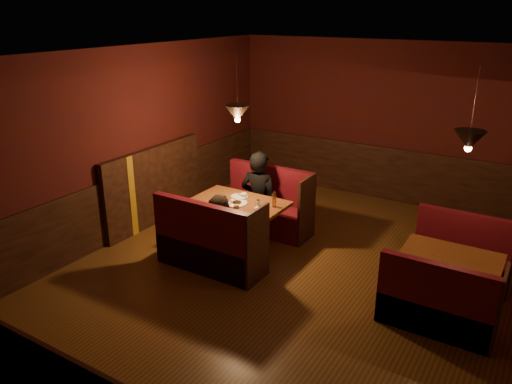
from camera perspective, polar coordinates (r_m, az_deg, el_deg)
The scene contains 9 objects.
room at distance 6.52m, azimuth 3.39°, elevation -0.95°, with size 6.02×7.02×2.92m.
main_table at distance 7.37m, azimuth -1.89°, elevation -2.34°, with size 1.39×0.84×0.97m.
main_bench_far at distance 8.08m, azimuth 1.30°, elevation -2.10°, with size 1.53×0.55×1.04m.
main_bench_near at distance 6.88m, azimuth -5.39°, elevation -6.38°, with size 1.53×0.55×1.04m.
second_table at distance 6.51m, azimuth 21.26°, elevation -8.03°, with size 1.14×0.73×0.64m.
second_bench_far at distance 7.20m, azimuth 22.36°, elevation -7.10°, with size 1.26×0.47×0.90m.
second_bench_near at distance 6.01m, azimuth 19.96°, elevation -12.43°, with size 1.26×0.47×0.90m.
diner_a at distance 7.78m, azimuth 0.35°, elevation 1.10°, with size 0.62×0.41×1.70m, color black.
diner_b at distance 6.79m, azimuth -3.95°, elevation -3.27°, with size 0.68×0.53×1.40m, color #2F271E.
Camera 1 is at (2.57, -5.32, 3.42)m, focal length 35.00 mm.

